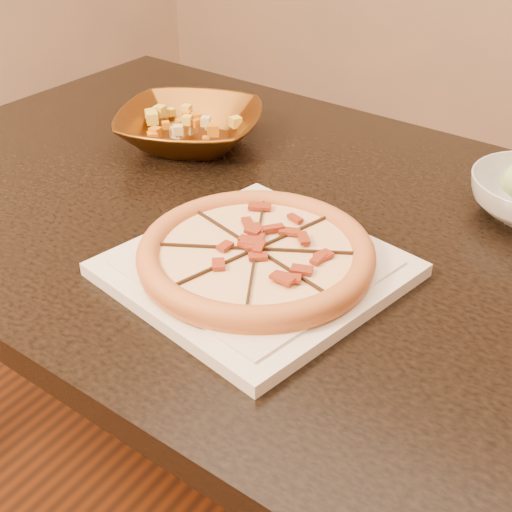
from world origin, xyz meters
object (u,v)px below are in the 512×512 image
(dining_table, at_px, (264,266))
(plate, at_px, (256,269))
(pizza, at_px, (256,253))
(bronze_bowl, at_px, (190,128))

(dining_table, relative_size, plate, 3.68)
(plate, xyz_separation_m, pizza, (-0.00, 0.00, 0.02))
(pizza, relative_size, bronze_bowl, 1.21)
(plate, height_order, bronze_bowl, bronze_bowl)
(dining_table, xyz_separation_m, pizza, (0.09, -0.16, 0.14))
(plate, distance_m, pizza, 0.02)
(plate, relative_size, bronze_bowl, 1.51)
(dining_table, height_order, plate, plate)
(pizza, xyz_separation_m, bronze_bowl, (-0.33, 0.28, -0.00))
(pizza, distance_m, bronze_bowl, 0.43)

